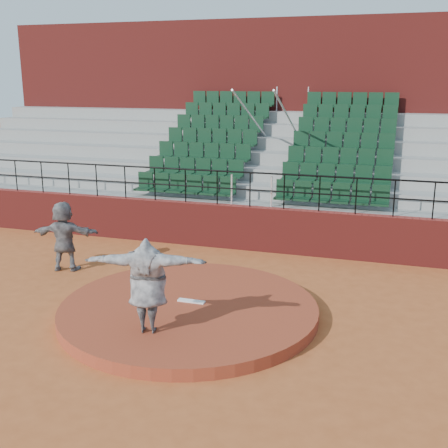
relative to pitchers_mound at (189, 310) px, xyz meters
The scene contains 9 objects.
ground 0.12m from the pitchers_mound, ahead, with size 90.00×90.00×0.00m, color #AC5326.
pitchers_mound is the anchor object (origin of this frame).
pitching_rubber 0.21m from the pitchers_mound, 90.00° to the left, with size 0.60×0.15×0.03m, color white.
boundary_wall 5.03m from the pitchers_mound, 90.00° to the left, with size 24.00×0.30×1.30m, color maroon.
wall_railing 5.35m from the pitchers_mound, 90.00° to the left, with size 24.04×0.05×1.03m.
seating_deck 8.75m from the pitchers_mound, 90.00° to the left, with size 24.00×5.97×4.63m.
press_box_facade 13.06m from the pitchers_mound, 90.00° to the left, with size 24.00×3.00×7.10m, color maroon.
pitcher 1.79m from the pitchers_mound, 100.57° to the right, with size 2.27×0.62×1.85m, color black.
fielder 4.59m from the pitchers_mound, 156.79° to the left, with size 1.72×0.55×1.85m, color black.
Camera 1 is at (4.07, -10.40, 4.95)m, focal length 45.00 mm.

